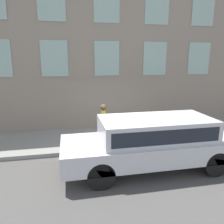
{
  "coord_description": "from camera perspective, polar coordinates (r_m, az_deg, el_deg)",
  "views": [
    {
      "loc": [
        -7.27,
        1.79,
        3.3
      ],
      "look_at": [
        0.62,
        0.19,
        1.37
      ],
      "focal_mm": 35.0,
      "sensor_mm": 36.0,
      "label": 1
    }
  ],
  "objects": [
    {
      "name": "sidewalk",
      "position": [
        9.38,
        0.23,
        -6.61
      ],
      "size": [
        2.73,
        60.0,
        0.15
      ],
      "color": "gray",
      "rests_on": "ground_plane"
    },
    {
      "name": "parked_truck_silver_near",
      "position": [
        6.81,
        10.68,
        -7.0
      ],
      "size": [
        1.86,
        5.39,
        1.61
      ],
      "color": "black",
      "rests_on": "ground_plane"
    },
    {
      "name": "fire_hydrant",
      "position": [
        8.42,
        2.25,
        -5.73
      ],
      "size": [
        0.28,
        0.41,
        0.75
      ],
      "color": "gold",
      "rests_on": "sidewalk"
    },
    {
      "name": "ground_plane",
      "position": [
        8.18,
        2.2,
        -10.31
      ],
      "size": [
        80.0,
        80.0,
        0.0
      ],
      "primitive_type": "plane",
      "color": "#514F4C"
    },
    {
      "name": "person",
      "position": [
        8.45,
        -2.24,
        -1.95
      ],
      "size": [
        0.36,
        0.24,
        1.5
      ],
      "rotation": [
        0.0,
        0.0,
        -0.62
      ],
      "color": "navy",
      "rests_on": "sidewalk"
    },
    {
      "name": "building_facade",
      "position": [
        10.33,
        -1.53,
        17.89
      ],
      "size": [
        0.33,
        40.0,
        8.18
      ],
      "color": "gray",
      "rests_on": "ground_plane"
    }
  ]
}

